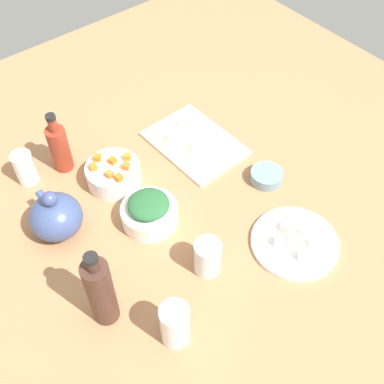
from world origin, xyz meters
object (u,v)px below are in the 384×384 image
bottle_0 (59,147)px  drinking_glass_2 (25,168)px  bowl_greens (150,214)px  drinking_glass_0 (208,257)px  bowl_small_side (266,176)px  bowl_carrots (114,174)px  drinking_glass_1 (175,324)px  cutting_board (195,143)px  bottle_1 (101,291)px  plate_tofu (295,243)px  teapot (56,216)px

bottle_0 → drinking_glass_2: bearing=80.2°
drinking_glass_2 → bowl_greens: bearing=-151.3°
bottle_0 → drinking_glass_0: 53.38cm
bowl_small_side → bottle_0: (40.85, 41.82, 6.23)cm
bowl_carrots → bottle_0: bearing=30.2°
drinking_glass_1 → drinking_glass_0: bearing=-61.8°
cutting_board → bottle_1: bottle_1 is taller
plate_tofu → drinking_glass_0: 23.99cm
cutting_board → drinking_glass_2: drinking_glass_2 is taller
drinking_glass_0 → bowl_carrots: bearing=3.1°
bowl_small_side → drinking_glass_1: size_ratio=0.75×
bottle_0 → drinking_glass_1: (-61.32, 6.63, -1.82)cm
bowl_greens → bottle_1: size_ratio=0.61×
cutting_board → bottle_0: bearing=64.5°
drinking_glass_1 → drinking_glass_2: size_ratio=1.22×
teapot → drinking_glass_0: 39.93cm
bowl_greens → drinking_glass_1: 33.21cm
bottle_0 → drinking_glass_0: bearing=-168.9°
teapot → bottle_0: bearing=-32.4°
bowl_small_side → drinking_glass_2: drinking_glass_2 is taller
bowl_small_side → drinking_glass_1: drinking_glass_1 is taller
bottle_1 → drinking_glass_1: bottle_1 is taller
bowl_carrots → teapot: size_ratio=0.99×
bowl_carrots → drinking_glass_1: (-47.26, 14.80, 3.06)cm
drinking_glass_0 → drinking_glass_1: 19.15cm
bowl_small_side → bottle_1: bearing=96.2°
drinking_glass_2 → drinking_glass_0: bearing=-159.1°
plate_tofu → bottle_0: (61.07, 32.14, 7.28)cm
cutting_board → drinking_glass_1: drinking_glass_1 is taller
cutting_board → plate_tofu: size_ratio=1.28×
bowl_carrots → bottle_1: bearing=144.3°
plate_tofu → bowl_carrots: size_ratio=1.47×
plate_tofu → bowl_carrots: bowl_carrots is taller
bowl_greens → bowl_carrots: (17.58, -0.29, 0.39)cm
bowl_carrots → teapot: bearing=104.4°
teapot → cutting_board: bearing=-87.1°
drinking_glass_0 → drinking_glass_2: (54.10, 20.69, 0.07)cm
plate_tofu → drinking_glass_2: drinking_glass_2 is taller
bowl_carrots → drinking_glass_1: bearing=162.6°
drinking_glass_0 → drinking_glass_1: (-9.02, 16.85, 1.17)cm
bowl_small_side → drinking_glass_0: bearing=109.9°
bowl_small_side → bottle_1: size_ratio=0.37×
bowl_carrots → cutting_board: bearing=-95.9°
bowl_small_side → bowl_greens: bearing=74.8°
drinking_glass_0 → drinking_glass_2: 57.93cm
drinking_glass_1 → bowl_carrots: bearing=-17.4°
bowl_carrots → bowl_small_side: bearing=-128.5°
plate_tofu → bowl_greens: (29.42, 24.26, 2.02)cm
bowl_greens → drinking_glass_0: size_ratio=1.53×
bottle_0 → bowl_small_side: bearing=-134.3°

